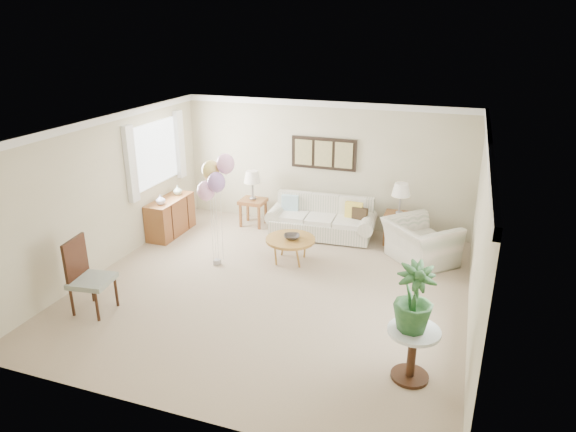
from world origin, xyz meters
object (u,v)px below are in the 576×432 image
object	(u,v)px
armchair	(420,242)
accent_chair	(87,274)
coffee_table	(290,240)
sofa	(322,221)
balloon_cluster	(215,178)

from	to	relation	value
armchair	accent_chair	xyz separation A→B (m)	(-4.45, -3.31, 0.21)
coffee_table	armchair	world-z (taller)	armchair
sofa	armchair	xyz separation A→B (m)	(1.97, -0.58, 0.06)
sofa	balloon_cluster	world-z (taller)	balloon_cluster
balloon_cluster	accent_chair	bearing A→B (deg)	-118.78
sofa	coffee_table	bearing A→B (deg)	-98.91
armchair	accent_chair	size ratio (longest dim) A/B	1.02
balloon_cluster	sofa	bearing A→B (deg)	53.83
coffee_table	armchair	bearing A→B (deg)	19.25
sofa	armchair	bearing A→B (deg)	-16.49
coffee_table	accent_chair	xyz separation A→B (m)	(-2.27, -2.55, 0.17)
coffee_table	sofa	bearing A→B (deg)	81.09
balloon_cluster	coffee_table	bearing A→B (deg)	24.61
sofa	accent_chair	distance (m)	4.63
armchair	accent_chair	world-z (taller)	accent_chair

